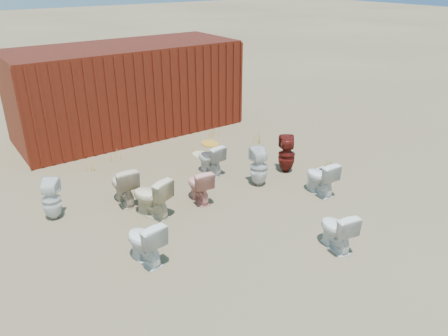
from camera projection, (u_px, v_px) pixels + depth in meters
ground at (242, 204)px, 8.61m from camera, size 100.00×100.00×0.00m
shipping_container at (127, 90)px, 11.97m from camera, size 6.00×2.40×2.40m
toilet_front_a at (145, 241)px, 6.76m from camera, size 0.52×0.79×0.75m
toilet_front_pink at (199, 185)px, 8.58m from camera, size 0.48×0.73×0.70m
toilet_front_c at (337, 230)px, 7.11m from camera, size 0.52×0.75×0.70m
toilet_front_maroon at (287, 154)px, 9.81m from camera, size 0.53×0.53×0.83m
toilet_front_e at (321, 177)px, 8.86m from camera, size 0.44×0.73×0.73m
toilet_back_a at (51, 200)px, 7.95m from camera, size 0.48×0.48×0.77m
toilet_back_beige_left at (151, 197)px, 8.03m from camera, size 0.69×0.89×0.80m
toilet_back_beige_right at (124, 185)px, 8.50m from camera, size 0.49×0.80×0.79m
toilet_back_yellowlid at (210, 159)px, 9.75m from camera, size 0.47×0.73×0.70m
toilet_back_e at (259, 167)px, 9.20m from camera, size 0.47×0.48×0.83m
yellow_lid at (210, 144)px, 9.60m from camera, size 0.36×0.45×0.02m
loose_tank at (319, 178)px, 9.26m from camera, size 0.51×0.23×0.35m
loose_lid_near at (201, 155)px, 10.84m from camera, size 0.38×0.50×0.02m
loose_lid_far at (150, 194)px, 8.95m from camera, size 0.38×0.49×0.02m
weed_clump_a at (91, 166)px, 9.94m from camera, size 0.36×0.36×0.26m
weed_clump_b at (193, 147)px, 11.01m from camera, size 0.32×0.32×0.25m
weed_clump_c at (256, 136)px, 11.59m from camera, size 0.36×0.36×0.36m
weed_clump_d at (114, 155)px, 10.52m from camera, size 0.30×0.30×0.25m
weed_clump_e at (211, 132)px, 11.99m from camera, size 0.34×0.34×0.28m
weed_clump_f at (330, 163)px, 10.09m from camera, size 0.28×0.28×0.25m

